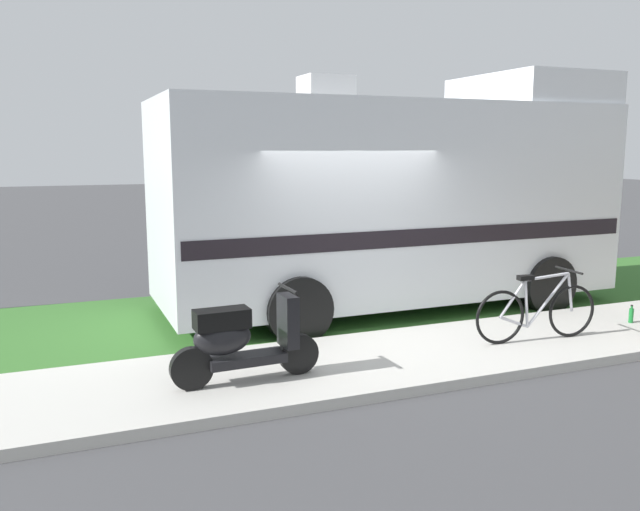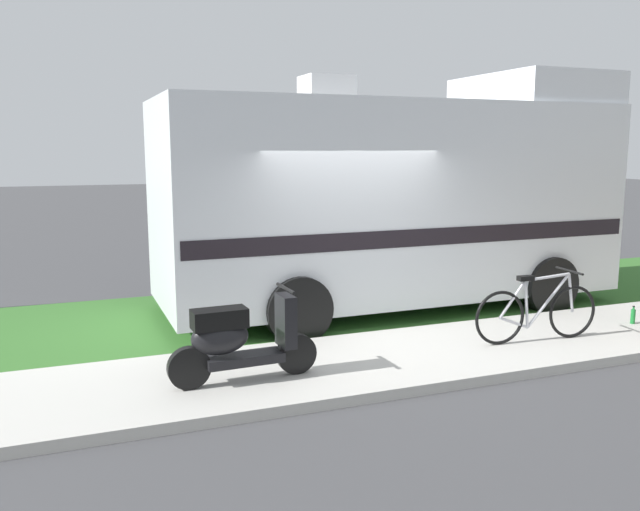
{
  "view_description": "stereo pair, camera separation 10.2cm",
  "coord_description": "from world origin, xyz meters",
  "px_view_note": "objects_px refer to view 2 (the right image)",
  "views": [
    {
      "loc": [
        -3.59,
        -7.77,
        2.53
      ],
      "look_at": [
        -0.34,
        0.3,
        1.1
      ],
      "focal_mm": 36.71,
      "sensor_mm": 36.0,
      "label": 1
    },
    {
      "loc": [
        -3.49,
        -7.8,
        2.53
      ],
      "look_at": [
        -0.34,
        0.3,
        1.1
      ],
      "focal_mm": 36.71,
      "sensor_mm": 36.0,
      "label": 2
    }
  ],
  "objects_px": {
    "pickup_truck_near": "(426,213)",
    "bottle_green": "(633,316)",
    "bicycle": "(537,312)",
    "motorhome_rv": "(395,198)",
    "scooter": "(238,339)"
  },
  "relations": [
    {
      "from": "bottle_green",
      "to": "bicycle",
      "type": "bearing_deg",
      "value": -174.13
    },
    {
      "from": "bicycle",
      "to": "motorhome_rv",
      "type": "bearing_deg",
      "value": 104.6
    },
    {
      "from": "bicycle",
      "to": "pickup_truck_near",
      "type": "bearing_deg",
      "value": 69.66
    },
    {
      "from": "bicycle",
      "to": "bottle_green",
      "type": "relative_size",
      "value": 6.85
    },
    {
      "from": "bicycle",
      "to": "pickup_truck_near",
      "type": "xyz_separation_m",
      "value": [
        2.76,
        7.46,
        0.45
      ]
    },
    {
      "from": "motorhome_rv",
      "to": "bicycle",
      "type": "bearing_deg",
      "value": -75.4
    },
    {
      "from": "pickup_truck_near",
      "to": "bottle_green",
      "type": "height_order",
      "value": "pickup_truck_near"
    },
    {
      "from": "motorhome_rv",
      "to": "bottle_green",
      "type": "height_order",
      "value": "motorhome_rv"
    },
    {
      "from": "bicycle",
      "to": "pickup_truck_near",
      "type": "height_order",
      "value": "pickup_truck_near"
    },
    {
      "from": "scooter",
      "to": "pickup_truck_near",
      "type": "xyz_separation_m",
      "value": [
        6.62,
        7.52,
        0.37
      ]
    },
    {
      "from": "bicycle",
      "to": "pickup_truck_near",
      "type": "relative_size",
      "value": 0.33
    },
    {
      "from": "scooter",
      "to": "pickup_truck_near",
      "type": "relative_size",
      "value": 0.31
    },
    {
      "from": "motorhome_rv",
      "to": "pickup_truck_near",
      "type": "distance_m",
      "value": 6.03
    },
    {
      "from": "motorhome_rv",
      "to": "scooter",
      "type": "height_order",
      "value": "motorhome_rv"
    },
    {
      "from": "pickup_truck_near",
      "to": "bottle_green",
      "type": "relative_size",
      "value": 20.49
    }
  ]
}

